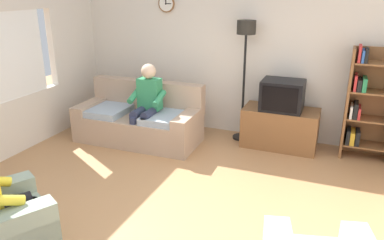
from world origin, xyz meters
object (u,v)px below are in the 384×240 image
(couch, at_px, (140,121))
(tv_stand, at_px, (280,128))
(bookshelf, at_px, (368,104))
(floor_lamp, at_px, (245,48))
(tv, at_px, (282,95))
(person_on_couch, at_px, (147,101))

(couch, height_order, tv_stand, couch)
(tv_stand, relative_size, bookshelf, 0.69)
(couch, xyz_separation_m, floor_lamp, (1.48, 0.67, 1.14))
(tv, distance_m, person_on_couch, 2.00)
(tv_stand, height_order, tv, tv)
(couch, xyz_separation_m, tv_stand, (2.09, 0.57, -0.02))
(couch, distance_m, bookshelf, 3.34)
(tv, xyz_separation_m, bookshelf, (1.15, 0.10, -0.03))
(bookshelf, relative_size, floor_lamp, 0.86)
(tv_stand, bearing_deg, couch, -164.68)
(floor_lamp, bearing_deg, bookshelf, -0.77)
(bookshelf, height_order, person_on_couch, bookshelf)
(tv_stand, relative_size, person_on_couch, 0.89)
(tv, relative_size, person_on_couch, 0.48)
(person_on_couch, bearing_deg, bookshelf, 13.99)
(couch, bearing_deg, floor_lamp, 24.46)
(couch, bearing_deg, bookshelf, 11.29)
(person_on_couch, bearing_deg, couch, 151.36)
(bookshelf, bearing_deg, tv_stand, -176.27)
(tv_stand, bearing_deg, floor_lamp, 170.84)
(couch, distance_m, person_on_couch, 0.45)
(bookshelf, relative_size, person_on_couch, 1.28)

